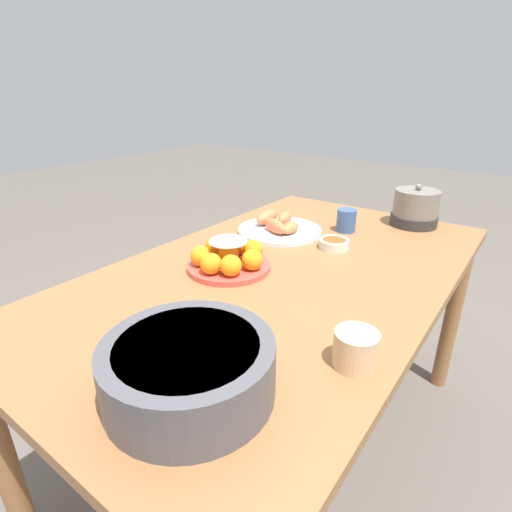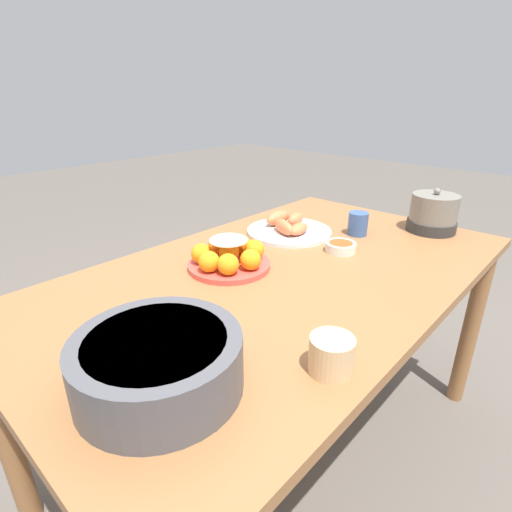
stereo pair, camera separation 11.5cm
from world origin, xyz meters
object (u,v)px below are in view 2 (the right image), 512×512
at_px(warming_pot, 433,213).
at_px(seafood_platter, 288,228).
at_px(serving_bowl, 158,362).
at_px(cup_near, 358,224).
at_px(dining_table, 282,296).
at_px(sauce_bowl, 341,247).
at_px(cup_far, 331,355).
at_px(cake_plate, 229,256).

bearing_deg(warming_pot, seafood_platter, -44.94).
relative_size(serving_bowl, cup_near, 3.58).
relative_size(dining_table, sauce_bowl, 15.06).
bearing_deg(cup_near, cup_far, 25.76).
xyz_separation_m(cup_far, warming_pot, (-0.93, -0.16, 0.03)).
bearing_deg(seafood_platter, cup_far, 44.06).
distance_m(seafood_platter, cup_near, 0.25).
height_order(serving_bowl, cup_far, serving_bowl).
distance_m(dining_table, sauce_bowl, 0.26).
relative_size(sauce_bowl, seafood_platter, 0.32).
relative_size(cake_plate, warming_pot, 1.40).
height_order(sauce_bowl, warming_pot, warming_pot).
xyz_separation_m(cake_plate, sauce_bowl, (-0.33, 0.17, -0.02)).
xyz_separation_m(sauce_bowl, cup_far, (0.53, 0.30, 0.02)).
xyz_separation_m(serving_bowl, cup_far, (-0.24, 0.20, -0.02)).
bearing_deg(warming_pot, cup_near, -39.26).
bearing_deg(sauce_bowl, cup_near, -167.13).
bearing_deg(warming_pot, cup_far, 9.84).
bearing_deg(cup_far, sauce_bowl, -150.34).
bearing_deg(cake_plate, warming_pot, 156.89).
bearing_deg(cup_near, dining_table, -0.98).
bearing_deg(cake_plate, seafood_platter, -170.27).
xyz_separation_m(sauce_bowl, warming_pot, (-0.40, 0.14, 0.05)).
xyz_separation_m(serving_bowl, sauce_bowl, (-0.77, -0.10, -0.04)).
xyz_separation_m(dining_table, cup_near, (-0.41, 0.01, 0.13)).
relative_size(cake_plate, sauce_bowl, 2.45).
relative_size(cake_plate, seafood_platter, 0.79).
height_order(sauce_bowl, cup_near, cup_near).
bearing_deg(sauce_bowl, seafood_platter, -96.29).
height_order(dining_table, warming_pot, warming_pot).
bearing_deg(dining_table, sauce_bowl, 168.40).
xyz_separation_m(seafood_platter, cup_far, (0.55, 0.53, 0.02)).
bearing_deg(seafood_platter, warming_pot, 135.06).
bearing_deg(dining_table, serving_bowl, 15.84).
bearing_deg(sauce_bowl, dining_table, -11.60).
distance_m(serving_bowl, seafood_platter, 0.86).
bearing_deg(warming_pot, cake_plate, -23.11).
relative_size(sauce_bowl, cup_far, 1.17).
bearing_deg(cake_plate, cup_near, 165.51).
distance_m(cake_plate, serving_bowl, 0.52).
distance_m(cup_near, cup_far, 0.78).
height_order(serving_bowl, cup_near, serving_bowl).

